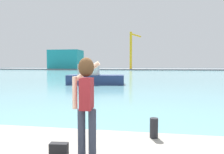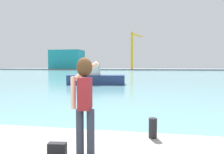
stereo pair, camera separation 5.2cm
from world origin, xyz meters
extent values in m
plane|color=#334751|center=(0.00, 50.00, 0.00)|extent=(220.00, 220.00, 0.00)
cube|color=#6BA8B2|center=(0.00, 52.00, 0.01)|extent=(140.00, 100.00, 0.02)
cube|color=gray|center=(0.00, 92.00, 0.26)|extent=(140.00, 20.00, 0.53)
cylinder|color=#2D3342|center=(0.32, 0.58, 0.98)|extent=(0.14, 0.14, 0.82)
cylinder|color=#2D3342|center=(0.52, 0.58, 0.98)|extent=(0.14, 0.14, 0.82)
cube|color=maroon|center=(0.42, 0.58, 1.67)|extent=(0.22, 0.35, 0.56)
sphere|color=#E0B293|center=(0.42, 0.58, 2.13)|extent=(0.22, 0.22, 0.22)
ellipsoid|color=#472D19|center=(0.42, 0.56, 2.14)|extent=(0.28, 0.26, 0.34)
cylinder|color=#E0B293|center=(0.20, 0.58, 1.68)|extent=(0.09, 0.09, 0.58)
cylinder|color=#E0B293|center=(0.35, 0.79, 2.05)|extent=(0.53, 0.12, 0.40)
cube|color=black|center=(0.35, 0.91, 2.22)|extent=(0.02, 0.07, 0.14)
cube|color=black|center=(-0.04, 0.40, 0.69)|extent=(0.33, 0.17, 0.24)
cylinder|color=black|center=(1.63, 1.65, 0.79)|extent=(0.18, 0.18, 0.44)
cube|color=navy|center=(-4.21, 19.88, 0.54)|extent=(6.47, 3.03, 1.04)
cube|color=silver|center=(-4.99, 19.79, 1.66)|extent=(2.37, 1.99, 1.21)
cube|color=teal|center=(-34.51, 86.70, 4.61)|extent=(13.63, 9.38, 8.17)
cylinder|color=yellow|center=(-5.37, 84.03, 8.09)|extent=(1.00, 1.00, 15.12)
cylinder|color=yellow|center=(-3.59, 88.58, 14.85)|extent=(4.21, 9.34, 0.70)
camera|label=1|loc=(1.48, -3.02, 2.18)|focal=33.89mm
camera|label=2|loc=(1.53, -3.02, 2.18)|focal=33.89mm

